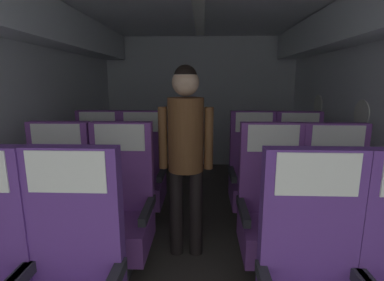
% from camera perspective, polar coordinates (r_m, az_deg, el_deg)
% --- Properties ---
extents(ground, '(3.39, 5.64, 0.02)m').
position_cam_1_polar(ground, '(2.66, 0.79, -21.07)').
color(ground, '#3D3833').
extents(fuselage_shell, '(3.27, 5.29, 2.20)m').
position_cam_1_polar(fuselage_shell, '(2.49, 1.07, 14.93)').
color(fuselage_shell, silver).
rests_on(fuselage_shell, ground).
extents(seat_b_left_window, '(0.49, 0.49, 1.13)m').
position_cam_1_polar(seat_b_left_window, '(2.44, -25.26, -12.60)').
color(seat_b_left_window, '#38383D').
rests_on(seat_b_left_window, ground).
extents(seat_b_left_aisle, '(0.49, 0.49, 1.13)m').
position_cam_1_polar(seat_b_left_aisle, '(2.27, -14.11, -13.65)').
color(seat_b_left_aisle, '#38383D').
rests_on(seat_b_left_aisle, ground).
extents(seat_b_right_aisle, '(0.49, 0.49, 1.13)m').
position_cam_1_polar(seat_b_right_aisle, '(2.39, 26.70, -13.26)').
color(seat_b_right_aisle, '#38383D').
rests_on(seat_b_right_aisle, ground).
extents(seat_b_right_window, '(0.49, 0.49, 1.13)m').
position_cam_1_polar(seat_b_right_window, '(2.25, 15.60, -13.91)').
color(seat_b_right_window, '#38383D').
rests_on(seat_b_right_window, ground).
extents(seat_c_left_window, '(0.49, 0.49, 1.13)m').
position_cam_1_polar(seat_c_left_window, '(3.16, -18.24, -6.59)').
color(seat_c_left_window, '#38383D').
rests_on(seat_c_left_window, ground).
extents(seat_c_left_aisle, '(0.49, 0.49, 1.13)m').
position_cam_1_polar(seat_c_left_aisle, '(3.02, -9.98, -6.97)').
color(seat_c_left_aisle, '#38383D').
rests_on(seat_c_left_aisle, ground).
extents(seat_c_right_aisle, '(0.49, 0.49, 1.13)m').
position_cam_1_polar(seat_c_right_aisle, '(3.10, 20.48, -7.05)').
color(seat_c_right_aisle, '#38383D').
rests_on(seat_c_right_aisle, ground).
extents(seat_c_right_window, '(0.49, 0.49, 1.13)m').
position_cam_1_polar(seat_c_right_window, '(3.02, 12.07, -7.10)').
color(seat_c_right_window, '#38383D').
rests_on(seat_c_right_window, ground).
extents(flight_attendant, '(0.43, 0.28, 1.55)m').
position_cam_1_polar(flight_attendant, '(2.25, -1.25, -0.58)').
color(flight_attendant, black).
rests_on(flight_attendant, ground).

